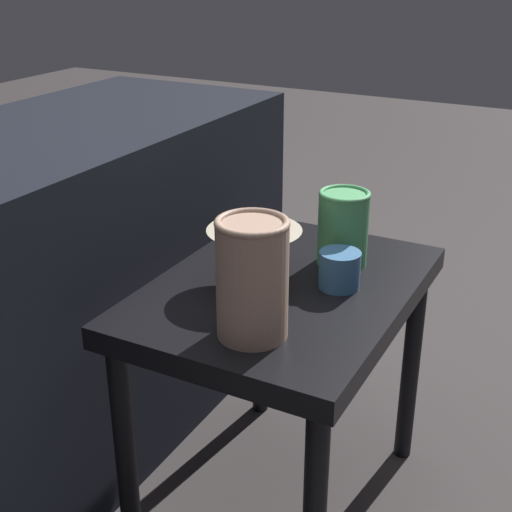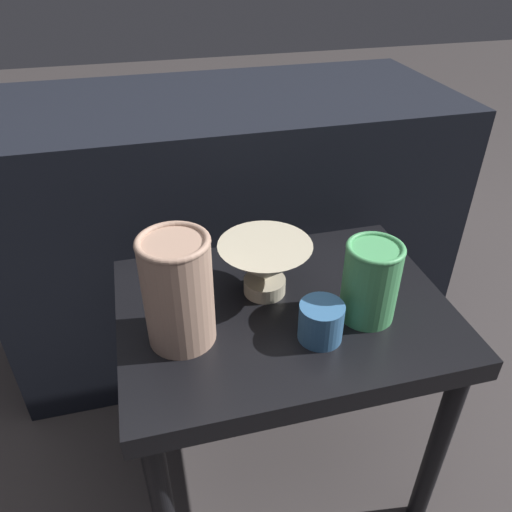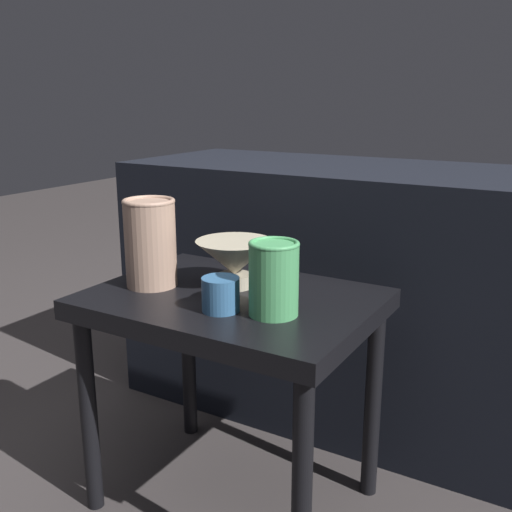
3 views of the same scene
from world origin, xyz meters
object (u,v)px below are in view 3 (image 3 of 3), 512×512
(vase_textured_left, at_px, (150,242))
(cup, at_px, (221,294))
(vase_colorful_right, at_px, (274,277))
(bowl, at_px, (235,259))

(vase_textured_left, bearing_deg, cup, -14.63)
(vase_textured_left, distance_m, vase_colorful_right, 0.31)
(cup, bearing_deg, vase_textured_left, 165.37)
(vase_colorful_right, height_order, cup, vase_colorful_right)
(vase_colorful_right, relative_size, cup, 1.95)
(vase_textured_left, relative_size, cup, 2.61)
(vase_textured_left, bearing_deg, bowl, 26.95)
(vase_textured_left, distance_m, cup, 0.23)
(vase_textured_left, xyz_separation_m, vase_colorful_right, (0.31, -0.02, -0.02))
(vase_colorful_right, xyz_separation_m, cup, (-0.10, -0.03, -0.04))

